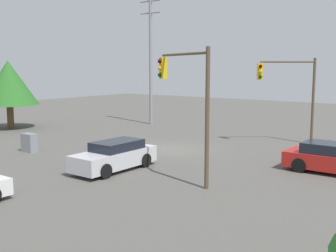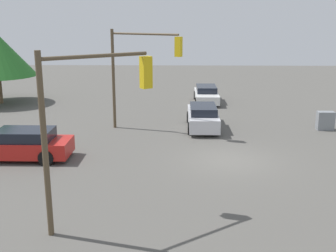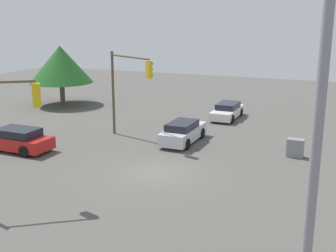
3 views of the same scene
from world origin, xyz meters
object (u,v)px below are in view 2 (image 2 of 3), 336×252
(sedan_silver, at_px, (203,117))
(sedan_red, at_px, (22,145))
(sedan_white, at_px, (206,94))
(electrical_cabinet, at_px, (325,121))
(traffic_signal_cross, at_px, (91,106))
(traffic_signal_main, at_px, (139,62))

(sedan_silver, xyz_separation_m, sedan_red, (-8.87, -5.87, -0.01))
(sedan_white, xyz_separation_m, sedan_red, (-9.62, -13.89, 0.07))
(sedan_white, distance_m, electrical_cabinet, 10.50)
(sedan_white, xyz_separation_m, traffic_signal_cross, (-4.96, -20.11, 3.26))
(sedan_red, relative_size, traffic_signal_main, 0.79)
(electrical_cabinet, bearing_deg, sedan_silver, 178.43)
(traffic_signal_cross, height_order, electrical_cabinet, traffic_signal_cross)
(sedan_silver, xyz_separation_m, electrical_cabinet, (7.28, -0.20, -0.15))
(sedan_red, height_order, electrical_cabinet, sedan_red)
(sedan_white, bearing_deg, traffic_signal_cross, 76.14)
(traffic_signal_main, bearing_deg, sedan_white, 91.26)
(sedan_silver, bearing_deg, sedan_white, 84.68)
(sedan_silver, distance_m, traffic_signal_cross, 13.18)
(sedan_red, bearing_deg, sedan_silver, -56.53)
(sedan_red, bearing_deg, traffic_signal_main, -45.58)
(traffic_signal_cross, bearing_deg, sedan_silver, 34.35)
(traffic_signal_main, bearing_deg, traffic_signal_cross, -64.58)
(sedan_silver, relative_size, sedan_red, 0.98)
(traffic_signal_main, distance_m, traffic_signal_cross, 11.29)
(sedan_silver, xyz_separation_m, traffic_signal_cross, (-4.22, -12.08, 3.18))
(sedan_silver, bearing_deg, sedan_red, -146.53)
(sedan_silver, distance_m, sedan_red, 10.64)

